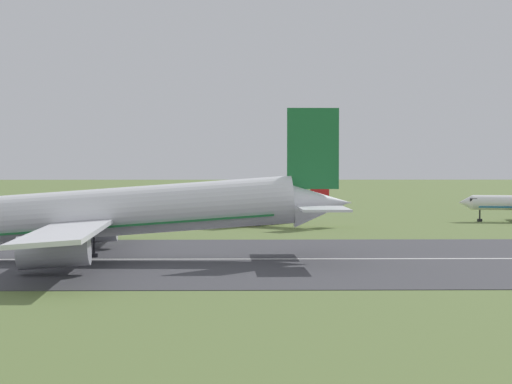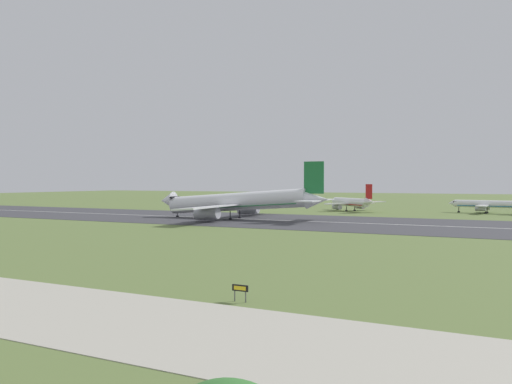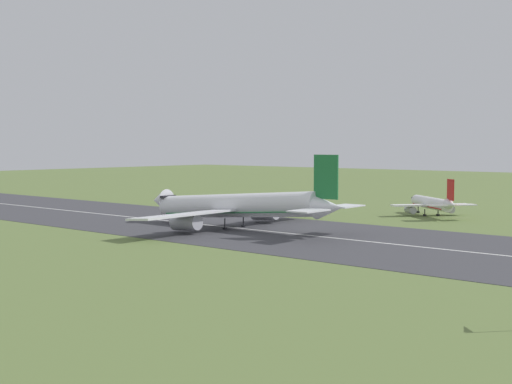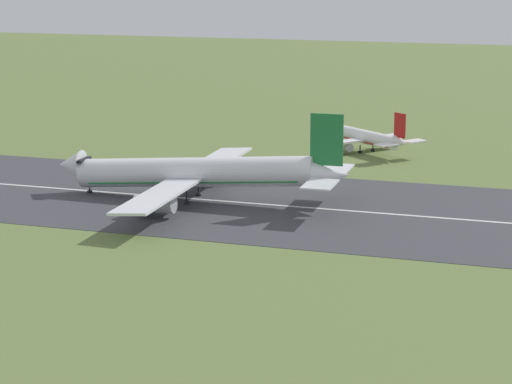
% 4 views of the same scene
% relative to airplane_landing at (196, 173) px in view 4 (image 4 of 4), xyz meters
% --- Properties ---
extents(ground_plane, '(759.92, 759.92, 0.00)m').
position_rel_airplane_landing_xyz_m(ground_plane, '(47.45, -54.45, -4.61)').
color(ground_plane, olive).
extents(runway_strip, '(519.92, 46.56, 0.06)m').
position_rel_airplane_landing_xyz_m(runway_strip, '(47.45, 0.77, -4.58)').
color(runway_strip, '#3D3D42').
rests_on(runway_strip, ground_plane).
extents(runway_centreline, '(467.93, 0.70, 0.01)m').
position_rel_airplane_landing_xyz_m(runway_centreline, '(47.45, 0.77, -4.55)').
color(runway_centreline, silver).
rests_on(runway_centreline, runway_strip).
extents(airplane_landing, '(50.94, 52.11, 15.44)m').
position_rel_airplane_landing_xyz_m(airplane_landing, '(0.00, 0.00, 0.00)').
color(airplane_landing, white).
rests_on(airplane_landing, ground_plane).
extents(airplane_parked_west, '(22.80, 20.75, 9.43)m').
position_rel_airplane_landing_xyz_m(airplane_parked_west, '(18.41, 49.99, -1.58)').
color(airplane_parked_west, white).
rests_on(airplane_parked_west, ground_plane).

